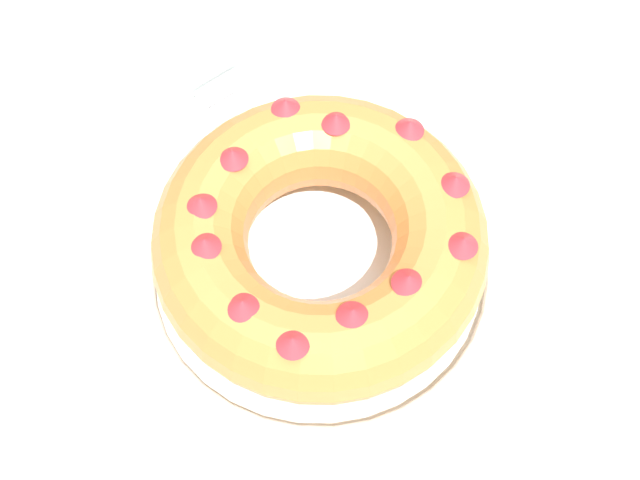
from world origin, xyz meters
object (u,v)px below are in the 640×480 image
serving_dish (320,270)px  fork (176,117)px  bundt_cake (320,240)px  cake_knife (154,154)px  serving_knife (134,116)px

serving_dish → fork: bearing=-178.9°
bundt_cake → cake_knife: (-0.20, -0.04, -0.07)m
serving_dish → bundt_cake: size_ratio=1.12×
bundt_cake → fork: bundt_cake is taller
serving_dish → fork: serving_dish is taller
serving_knife → bundt_cake: bearing=11.7°
serving_dish → serving_knife: bearing=-172.0°
fork → bundt_cake: bearing=5.5°
cake_knife → fork: bearing=120.8°
bundt_cake → serving_knife: 0.26m
serving_dish → fork: (-0.22, -0.00, -0.01)m
serving_knife → cake_knife: bearing=-6.9°
bundt_cake → fork: (-0.22, -0.00, -0.07)m
fork → serving_knife: bearing=-126.5°
bundt_cake → serving_knife: size_ratio=1.29×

